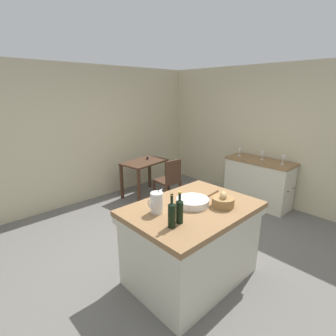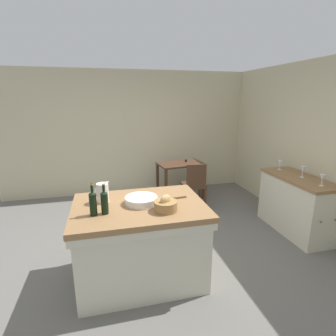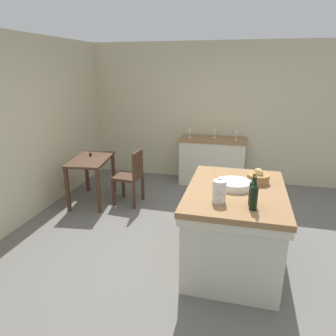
{
  "view_description": "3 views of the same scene",
  "coord_description": "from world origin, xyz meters",
  "px_view_note": "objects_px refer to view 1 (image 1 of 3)",
  "views": [
    {
      "loc": [
        -2.17,
        -2.1,
        2.12
      ],
      "look_at": [
        0.34,
        0.58,
        1.02
      ],
      "focal_mm": 27.55,
      "sensor_mm": 36.0,
      "label": 1
    },
    {
      "loc": [
        -0.54,
        -3.04,
        2.03
      ],
      "look_at": [
        0.34,
        0.53,
        1.04
      ],
      "focal_mm": 27.83,
      "sensor_mm": 36.0,
      "label": 2
    },
    {
      "loc": [
        -3.35,
        -0.44,
        2.15
      ],
      "look_at": [
        0.24,
        0.46,
        0.93
      ],
      "focal_mm": 32.83,
      "sensor_mm": 36.0,
      "label": 3
    }
  ],
  "objects_px": {
    "wooden_chair": "(169,180)",
    "wine_bottle_dark": "(180,210)",
    "pitcher": "(157,202)",
    "wine_glass_middle": "(239,151)",
    "wine_glass_left": "(263,154)",
    "wash_bowl": "(193,202)",
    "island_table": "(191,240)",
    "wine_glass_far_left": "(283,158)",
    "bread_basket": "(223,201)",
    "writing_desk": "(144,167)",
    "cutting_board": "(204,192)",
    "wine_bottle_amber": "(172,214)",
    "side_cabinet": "(258,182)"
  },
  "relations": [
    {
      "from": "pitcher",
      "to": "wash_bowl",
      "type": "relative_size",
      "value": 0.73
    },
    {
      "from": "bread_basket",
      "to": "wine_bottle_amber",
      "type": "relative_size",
      "value": 0.74
    },
    {
      "from": "bread_basket",
      "to": "wine_glass_middle",
      "type": "distance_m",
      "value": 2.51
    },
    {
      "from": "side_cabinet",
      "to": "pitcher",
      "type": "xyz_separation_m",
      "value": [
        -2.86,
        -0.36,
        0.58
      ]
    },
    {
      "from": "wash_bowl",
      "to": "bread_basket",
      "type": "distance_m",
      "value": 0.33
    },
    {
      "from": "island_table",
      "to": "cutting_board",
      "type": "xyz_separation_m",
      "value": [
        0.38,
        0.15,
        0.43
      ]
    },
    {
      "from": "pitcher",
      "to": "bread_basket",
      "type": "relative_size",
      "value": 1.08
    },
    {
      "from": "wooden_chair",
      "to": "wine_glass_left",
      "type": "distance_m",
      "value": 1.81
    },
    {
      "from": "wooden_chair",
      "to": "wine_glass_left",
      "type": "bearing_deg",
      "value": -42.85
    },
    {
      "from": "wine_bottle_dark",
      "to": "wine_bottle_amber",
      "type": "distance_m",
      "value": 0.11
    },
    {
      "from": "side_cabinet",
      "to": "wine_bottle_amber",
      "type": "distance_m",
      "value": 3.08
    },
    {
      "from": "wine_bottle_dark",
      "to": "writing_desk",
      "type": "bearing_deg",
      "value": 58.58
    },
    {
      "from": "writing_desk",
      "to": "wine_glass_middle",
      "type": "height_order",
      "value": "wine_glass_middle"
    },
    {
      "from": "bread_basket",
      "to": "wine_glass_left",
      "type": "bearing_deg",
      "value": 17.71
    },
    {
      "from": "writing_desk",
      "to": "pitcher",
      "type": "xyz_separation_m",
      "value": [
        -1.54,
        -2.19,
        0.4
      ]
    },
    {
      "from": "wooden_chair",
      "to": "wine_glass_middle",
      "type": "xyz_separation_m",
      "value": [
        1.22,
        -0.72,
        0.5
      ]
    },
    {
      "from": "island_table",
      "to": "wine_glass_far_left",
      "type": "xyz_separation_m",
      "value": [
        2.48,
        0.1,
        0.51
      ]
    },
    {
      "from": "wine_glass_left",
      "to": "wine_bottle_amber",
      "type": "bearing_deg",
      "value": -167.51
    },
    {
      "from": "wash_bowl",
      "to": "wine_glass_left",
      "type": "bearing_deg",
      "value": 10.87
    },
    {
      "from": "pitcher",
      "to": "cutting_board",
      "type": "xyz_separation_m",
      "value": [
        0.76,
        -0.0,
        -0.1
      ]
    },
    {
      "from": "island_table",
      "to": "wooden_chair",
      "type": "distance_m",
      "value": 2.08
    },
    {
      "from": "wash_bowl",
      "to": "wine_glass_left",
      "type": "height_order",
      "value": "wine_glass_left"
    },
    {
      "from": "bread_basket",
      "to": "wine_glass_left",
      "type": "distance_m",
      "value": 2.38
    },
    {
      "from": "wine_bottle_amber",
      "to": "wine_glass_middle",
      "type": "relative_size",
      "value": 2.15
    },
    {
      "from": "cutting_board",
      "to": "bread_basket",
      "type": "bearing_deg",
      "value": -110.21
    },
    {
      "from": "wine_bottle_dark",
      "to": "wine_glass_left",
      "type": "height_order",
      "value": "wine_bottle_dark"
    },
    {
      "from": "wooden_chair",
      "to": "wine_bottle_dark",
      "type": "relative_size",
      "value": 2.84
    },
    {
      "from": "wine_bottle_dark",
      "to": "wine_glass_middle",
      "type": "relative_size",
      "value": 2.08
    },
    {
      "from": "pitcher",
      "to": "wine_glass_middle",
      "type": "relative_size",
      "value": 1.72
    },
    {
      "from": "wine_bottle_amber",
      "to": "side_cabinet",
      "type": "bearing_deg",
      "value": 12.85
    },
    {
      "from": "cutting_board",
      "to": "wine_glass_left",
      "type": "height_order",
      "value": "wine_glass_left"
    },
    {
      "from": "pitcher",
      "to": "wine_glass_far_left",
      "type": "xyz_separation_m",
      "value": [
        2.86,
        -0.06,
        -0.03
      ]
    },
    {
      "from": "wine_glass_middle",
      "to": "wooden_chair",
      "type": "bearing_deg",
      "value": 149.35
    },
    {
      "from": "writing_desk",
      "to": "pitcher",
      "type": "height_order",
      "value": "pitcher"
    },
    {
      "from": "side_cabinet",
      "to": "wash_bowl",
      "type": "height_order",
      "value": "wash_bowl"
    },
    {
      "from": "side_cabinet",
      "to": "wine_glass_left",
      "type": "xyz_separation_m",
      "value": [
        0.03,
        -0.01,
        0.56
      ]
    },
    {
      "from": "wash_bowl",
      "to": "island_table",
      "type": "bearing_deg",
      "value": -142.12
    },
    {
      "from": "writing_desk",
      "to": "wine_bottle_dark",
      "type": "bearing_deg",
      "value": -121.42
    },
    {
      "from": "island_table",
      "to": "wine_bottle_dark",
      "type": "distance_m",
      "value": 0.68
    },
    {
      "from": "wine_glass_middle",
      "to": "cutting_board",
      "type": "bearing_deg",
      "value": -158.93
    },
    {
      "from": "writing_desk",
      "to": "bread_basket",
      "type": "distance_m",
      "value": 2.75
    },
    {
      "from": "wine_glass_far_left",
      "to": "wash_bowl",
      "type": "bearing_deg",
      "value": -178.18
    },
    {
      "from": "island_table",
      "to": "side_cabinet",
      "type": "relative_size",
      "value": 1.15
    },
    {
      "from": "writing_desk",
      "to": "wash_bowl",
      "type": "distance_m",
      "value": 2.6
    },
    {
      "from": "cutting_board",
      "to": "wine_glass_middle",
      "type": "bearing_deg",
      "value": 21.07
    },
    {
      "from": "island_table",
      "to": "bread_basket",
      "type": "relative_size",
      "value": 5.9
    },
    {
      "from": "wooden_chair",
      "to": "island_table",
      "type": "bearing_deg",
      "value": -126.4
    },
    {
      "from": "cutting_board",
      "to": "writing_desk",
      "type": "bearing_deg",
      "value": 70.36
    },
    {
      "from": "wine_bottle_dark",
      "to": "wine_glass_left",
      "type": "bearing_deg",
      "value": 12.81
    },
    {
      "from": "wine_glass_left",
      "to": "pitcher",
      "type": "bearing_deg",
      "value": -173.23
    }
  ]
}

